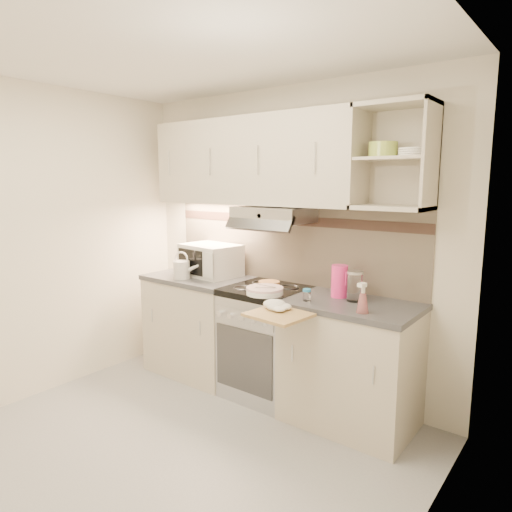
% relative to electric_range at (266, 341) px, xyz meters
% --- Properties ---
extents(ground, '(3.00, 3.00, 0.00)m').
position_rel_electric_range_xyz_m(ground, '(0.00, -1.10, -0.45)').
color(ground, '#98989B').
rests_on(ground, ground).
extents(room_shell, '(3.04, 2.84, 2.52)m').
position_rel_electric_range_xyz_m(room_shell, '(0.00, -0.73, 1.18)').
color(room_shell, silver).
rests_on(room_shell, ground).
extents(base_cabinet_left, '(0.90, 0.60, 0.86)m').
position_rel_electric_range_xyz_m(base_cabinet_left, '(-0.75, 0.00, -0.02)').
color(base_cabinet_left, beige).
rests_on(base_cabinet_left, ground).
extents(worktop_left, '(0.92, 0.62, 0.04)m').
position_rel_electric_range_xyz_m(worktop_left, '(-0.75, 0.00, 0.43)').
color(worktop_left, '#47474C').
rests_on(worktop_left, base_cabinet_left).
extents(base_cabinet_right, '(0.90, 0.60, 0.86)m').
position_rel_electric_range_xyz_m(base_cabinet_right, '(0.75, 0.00, -0.02)').
color(base_cabinet_right, beige).
rests_on(base_cabinet_right, ground).
extents(worktop_right, '(0.92, 0.62, 0.04)m').
position_rel_electric_range_xyz_m(worktop_right, '(0.75, 0.00, 0.43)').
color(worktop_right, '#47474C').
rests_on(worktop_right, base_cabinet_right).
extents(electric_range, '(0.60, 0.60, 0.90)m').
position_rel_electric_range_xyz_m(electric_range, '(0.00, 0.00, 0.00)').
color(electric_range, '#B7B7BC').
rests_on(electric_range, ground).
extents(microwave, '(0.54, 0.43, 0.28)m').
position_rel_electric_range_xyz_m(microwave, '(-0.68, 0.08, 0.59)').
color(microwave, silver).
rests_on(microwave, worktop_left).
extents(watering_can, '(0.27, 0.17, 0.24)m').
position_rel_electric_range_xyz_m(watering_can, '(-0.78, -0.17, 0.53)').
color(watering_can, silver).
rests_on(watering_can, worktop_left).
extents(plate_stack, '(0.28, 0.28, 0.06)m').
position_rel_electric_range_xyz_m(plate_stack, '(0.12, -0.18, 0.48)').
color(plate_stack, white).
rests_on(plate_stack, electric_range).
extents(bread_loaf, '(0.17, 0.17, 0.04)m').
position_rel_electric_range_xyz_m(bread_loaf, '(-0.00, 0.04, 0.47)').
color(bread_loaf, '#A06943').
rests_on(bread_loaf, electric_range).
extents(pink_pitcher, '(0.13, 0.12, 0.24)m').
position_rel_electric_range_xyz_m(pink_pitcher, '(0.60, 0.08, 0.57)').
color(pink_pitcher, '#FF2E88').
rests_on(pink_pitcher, worktop_right).
extents(glass_jar, '(0.11, 0.11, 0.22)m').
position_rel_electric_range_xyz_m(glass_jar, '(0.74, 0.04, 0.56)').
color(glass_jar, white).
rests_on(glass_jar, worktop_right).
extents(spice_jar, '(0.06, 0.06, 0.09)m').
position_rel_electric_range_xyz_m(spice_jar, '(0.47, -0.15, 0.49)').
color(spice_jar, silver).
rests_on(spice_jar, worktop_right).
extents(spray_bottle, '(0.08, 0.08, 0.21)m').
position_rel_electric_range_xyz_m(spray_bottle, '(0.91, -0.19, 0.53)').
color(spray_bottle, pink).
rests_on(spray_bottle, worktop_right).
extents(cutting_board, '(0.40, 0.37, 0.02)m').
position_rel_electric_range_xyz_m(cutting_board, '(0.45, -0.48, 0.42)').
color(cutting_board, '#B2795E').
rests_on(cutting_board, base_cabinet_right).
extents(dish_towel, '(0.25, 0.22, 0.06)m').
position_rel_electric_range_xyz_m(dish_towel, '(0.41, -0.45, 0.46)').
color(dish_towel, white).
rests_on(dish_towel, cutting_board).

